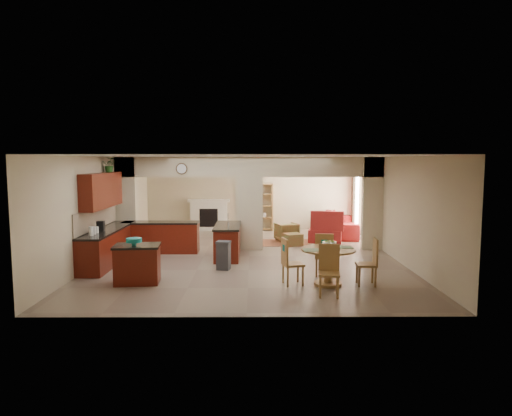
{
  "coord_description": "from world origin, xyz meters",
  "views": [
    {
      "loc": [
        0.12,
        -12.65,
        2.7
      ],
      "look_at": [
        0.19,
        0.3,
        1.34
      ],
      "focal_mm": 32.0,
      "sensor_mm": 36.0,
      "label": 1
    }
  ],
  "objects_px": {
    "dining_table": "(328,261)",
    "armchair": "(287,232)",
    "kitchen_island": "(137,264)",
    "sofa": "(341,224)"
  },
  "relations": [
    {
      "from": "sofa",
      "to": "dining_table",
      "type": "bearing_deg",
      "value": 174.93
    },
    {
      "from": "kitchen_island",
      "to": "sofa",
      "type": "distance_m",
      "value": 8.62
    },
    {
      "from": "sofa",
      "to": "armchair",
      "type": "distance_m",
      "value": 2.44
    },
    {
      "from": "dining_table",
      "to": "armchair",
      "type": "height_order",
      "value": "dining_table"
    },
    {
      "from": "sofa",
      "to": "kitchen_island",
      "type": "bearing_deg",
      "value": 146.53
    },
    {
      "from": "dining_table",
      "to": "armchair",
      "type": "distance_m",
      "value": 5.38
    },
    {
      "from": "kitchen_island",
      "to": "dining_table",
      "type": "height_order",
      "value": "kitchen_island"
    },
    {
      "from": "dining_table",
      "to": "sofa",
      "type": "bearing_deg",
      "value": 76.71
    },
    {
      "from": "kitchen_island",
      "to": "sofa",
      "type": "height_order",
      "value": "kitchen_island"
    },
    {
      "from": "dining_table",
      "to": "sofa",
      "type": "distance_m",
      "value": 6.81
    }
  ]
}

